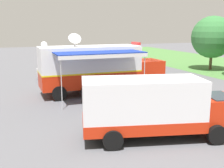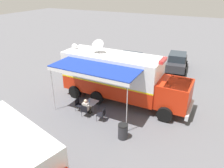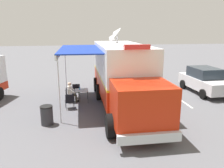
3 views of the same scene
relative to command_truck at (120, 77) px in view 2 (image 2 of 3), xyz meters
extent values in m
plane|color=#5B5B60|center=(-0.04, -0.75, -1.94)|extent=(100.00, 100.00, 0.00)
cube|color=silver|center=(-3.91, -1.27, -1.94)|extent=(0.20, 4.80, 0.01)
cube|color=red|center=(-0.04, -0.75, -0.79)|extent=(2.61, 7.24, 1.10)
cube|color=white|center=(-0.04, -0.75, 0.61)|extent=(2.61, 7.24, 1.70)
cube|color=yellow|center=(-0.04, -0.75, -0.24)|extent=(2.63, 7.26, 0.10)
cube|color=red|center=(0.03, 3.90, -0.49)|extent=(2.33, 2.14, 1.70)
cube|color=#28333D|center=(0.03, 4.10, 0.01)|extent=(2.17, 1.50, 0.70)
cube|color=silver|center=(0.05, 5.03, -1.39)|extent=(2.38, 0.24, 0.36)
cylinder|color=black|center=(-1.22, 3.72, -1.44)|extent=(0.32, 1.00, 1.00)
cylinder|color=black|center=(1.28, 3.68, -1.44)|extent=(0.32, 1.00, 1.00)
cylinder|color=black|center=(-1.30, -1.27, -1.44)|extent=(0.32, 1.00, 1.00)
cylinder|color=black|center=(1.20, -1.31, -1.44)|extent=(0.32, 1.00, 1.00)
cylinder|color=black|center=(-1.33, -3.25, -1.44)|extent=(0.32, 1.00, 1.00)
cylinder|color=black|center=(1.16, -3.29, -1.44)|extent=(0.32, 1.00, 1.00)
cube|color=white|center=(-0.04, -0.75, 1.51)|extent=(2.61, 7.24, 0.10)
cube|color=red|center=(0.01, 2.95, 1.68)|extent=(1.10, 0.30, 0.20)
cylinder|color=silver|center=(-0.06, -1.83, 1.78)|extent=(0.10, 0.10, 0.45)
cone|color=silver|center=(0.09, -1.83, 2.19)|extent=(0.73, 0.91, 0.81)
sphere|color=white|center=(-0.10, -3.95, 1.74)|extent=(0.44, 0.44, 0.44)
cube|color=#193399|center=(2.30, -0.78, 1.31)|extent=(2.29, 5.79, 0.06)
cube|color=white|center=(3.36, -0.80, 1.17)|extent=(0.17, 5.76, 0.24)
cylinder|color=silver|center=(3.35, 1.93, -0.32)|extent=(0.05, 0.05, 3.25)
cylinder|color=silver|center=(3.26, -3.53, -0.32)|extent=(0.05, 0.05, 3.25)
cube|color=silver|center=(2.27, -1.14, -1.23)|extent=(0.81, 0.81, 0.03)
cylinder|color=#333338|center=(1.91, -0.76, -1.59)|extent=(0.03, 0.03, 0.70)
cylinder|color=#333338|center=(2.65, -0.77, -1.59)|extent=(0.03, 0.03, 0.70)
cylinder|color=#333338|center=(1.89, -1.50, -1.59)|extent=(0.03, 0.03, 0.70)
cylinder|color=#333338|center=(2.63, -1.51, -1.59)|extent=(0.03, 0.03, 0.70)
cylinder|color=#4C99D8|center=(2.37, -1.22, -1.11)|extent=(0.07, 0.07, 0.20)
cylinder|color=white|center=(2.37, -1.22, -1.00)|extent=(0.04, 0.04, 0.02)
cube|color=black|center=(2.97, -1.13, -1.52)|extent=(0.49, 0.49, 0.04)
cube|color=black|center=(3.19, -1.14, -1.29)|extent=(0.05, 0.48, 0.44)
cylinder|color=#333338|center=(2.75, -1.35, -1.73)|extent=(0.02, 0.02, 0.42)
cylinder|color=#333338|center=(2.75, -0.91, -1.73)|extent=(0.02, 0.02, 0.42)
cylinder|color=#333338|center=(3.19, -1.36, -1.73)|extent=(0.02, 0.02, 0.42)
cylinder|color=#333338|center=(3.19, -0.92, -1.73)|extent=(0.02, 0.02, 0.42)
cube|color=black|center=(2.59, -1.89, -1.52)|extent=(0.49, 0.49, 0.04)
cube|color=black|center=(2.59, -2.11, -1.29)|extent=(0.48, 0.05, 0.44)
cylinder|color=#333338|center=(2.38, -1.66, -1.73)|extent=(0.02, 0.02, 0.42)
cylinder|color=#333338|center=(2.82, -1.67, -1.73)|extent=(0.02, 0.02, 0.42)
cylinder|color=#333338|center=(2.37, -2.10, -1.73)|extent=(0.02, 0.02, 0.42)
cylinder|color=#333338|center=(2.81, -2.11, -1.73)|extent=(0.02, 0.02, 0.42)
cube|color=black|center=(2.98, -0.01, -1.52)|extent=(0.54, 0.54, 0.04)
cube|color=black|center=(2.95, 0.21, -1.29)|extent=(0.48, 0.10, 0.44)
cylinder|color=#333338|center=(3.22, -0.20, -1.73)|extent=(0.02, 0.02, 0.42)
cylinder|color=#333338|center=(2.79, -0.26, -1.73)|extent=(0.02, 0.02, 0.42)
cylinder|color=#333338|center=(3.16, 0.24, -1.73)|extent=(0.02, 0.02, 0.42)
cylinder|color=#333338|center=(2.73, 0.18, -1.73)|extent=(0.02, 0.02, 0.42)
cube|color=silver|center=(2.97, -1.13, -1.22)|extent=(0.25, 0.36, 0.56)
sphere|color=beige|center=(2.97, -1.13, -0.80)|extent=(0.22, 0.22, 0.22)
cylinder|color=silver|center=(2.85, -1.36, -1.18)|extent=(0.43, 0.10, 0.34)
cylinder|color=silver|center=(2.85, -0.90, -1.18)|extent=(0.43, 0.10, 0.34)
cylinder|color=#383323|center=(2.79, -1.23, -1.50)|extent=(0.38, 0.14, 0.13)
cylinder|color=#383323|center=(2.61, -1.23, -1.73)|extent=(0.11, 0.11, 0.42)
cube|color=black|center=(2.55, -1.22, -1.91)|extent=(0.24, 0.10, 0.07)
cylinder|color=#383323|center=(2.79, -1.03, -1.50)|extent=(0.38, 0.14, 0.13)
cylinder|color=#383323|center=(2.61, -1.03, -1.73)|extent=(0.11, 0.11, 0.42)
cube|color=black|center=(2.55, -1.02, -1.91)|extent=(0.24, 0.10, 0.07)
cylinder|color=#2D2D33|center=(3.97, 1.99, -1.52)|extent=(0.56, 0.56, 0.85)
cylinder|color=black|center=(3.97, 1.99, -1.06)|extent=(0.57, 0.57, 0.06)
cube|color=white|center=(8.78, -1.11, -0.34)|extent=(3.37, 5.57, 2.20)
cube|color=red|center=(8.78, -1.11, -1.19)|extent=(3.39, 5.59, 0.50)
cylinder|color=black|center=(7.40, -2.22, -1.52)|extent=(0.47, 0.88, 0.84)
cube|color=#2D2D33|center=(-8.45, 2.47, -1.24)|extent=(4.37, 2.26, 0.76)
cube|color=#28333D|center=(-8.30, 2.49, -0.52)|extent=(2.26, 1.82, 0.68)
cylinder|color=black|center=(-9.65, 1.43, -1.62)|extent=(0.66, 0.29, 0.64)
cylinder|color=black|center=(-9.85, 3.22, -1.62)|extent=(0.66, 0.29, 0.64)
cylinder|color=black|center=(-7.06, 1.72, -1.62)|extent=(0.66, 0.29, 0.64)
cylinder|color=black|center=(-7.26, 3.51, -1.62)|extent=(0.66, 0.29, 0.64)
cube|color=silver|center=(-6.28, -1.67, -1.24)|extent=(1.87, 4.23, 0.76)
cube|color=#28333D|center=(-6.28, -1.82, -0.52)|extent=(1.63, 2.12, 0.68)
cylinder|color=black|center=(-7.20, -0.38, -1.62)|extent=(0.23, 0.64, 0.64)
cylinder|color=black|center=(-5.40, -0.35, -1.62)|extent=(0.23, 0.64, 0.64)
cylinder|color=black|center=(-7.16, -2.98, -1.62)|extent=(0.23, 0.64, 0.64)
cylinder|color=black|center=(-5.36, -2.96, -1.62)|extent=(0.23, 0.64, 0.64)
camera|label=1|loc=(18.97, -6.63, 2.96)|focal=43.93mm
camera|label=2|loc=(13.24, 5.91, 6.15)|focal=34.88mm
camera|label=3|loc=(2.55, 11.79, 2.38)|focal=34.88mm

